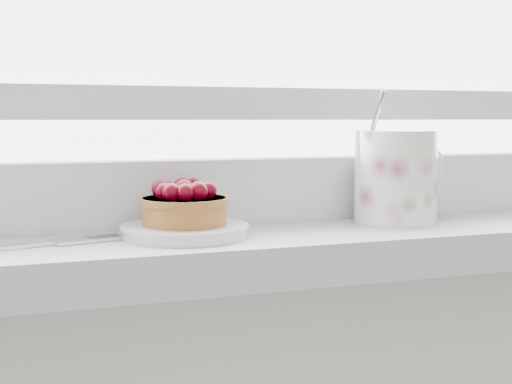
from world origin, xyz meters
name	(u,v)px	position (x,y,z in m)	size (l,w,h in m)	color
saucer	(185,231)	(-0.08, 1.89, 0.95)	(0.12, 0.12, 0.01)	white
raspberry_tart	(184,204)	(-0.08, 1.89, 0.97)	(0.08, 0.08, 0.04)	brown
floral_mug	(398,175)	(0.17, 1.90, 0.99)	(0.14, 0.11, 0.15)	white
fork	(9,247)	(-0.24, 1.87, 0.94)	(0.21, 0.07, 0.00)	silver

